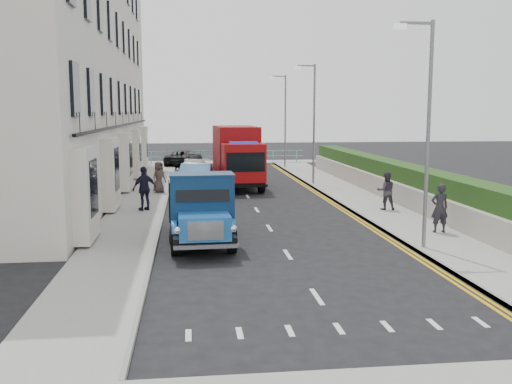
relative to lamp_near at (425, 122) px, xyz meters
name	(u,v)px	position (x,y,z in m)	size (l,w,h in m)	color
ground	(278,240)	(-4.18, 2.00, -4.00)	(120.00, 120.00, 0.00)	black
pavement_west	(143,200)	(-9.38, 11.00, -3.94)	(2.40, 38.00, 0.12)	gray
pavement_east	(354,196)	(1.12, 11.00, -3.94)	(2.60, 38.00, 0.12)	gray
promenade	(224,162)	(-4.18, 31.00, -3.94)	(30.00, 2.50, 0.12)	gray
sea_plane	(210,143)	(-4.18, 62.00, -4.00)	(120.00, 120.00, 0.00)	slate
terrace_west	(63,57)	(-13.65, 15.00, 3.17)	(6.31, 30.20, 14.25)	silver
garden_east	(391,179)	(3.03, 11.00, -3.10)	(1.45, 28.00, 1.75)	#B2AD9E
seafront_railing	(225,157)	(-4.18, 30.20, -3.42)	(13.00, 0.08, 1.11)	#59B2A5
lamp_near	(425,122)	(0.00, 0.00, 0.00)	(1.23, 0.18, 7.00)	slate
lamp_mid	(312,117)	(0.00, 16.00, 0.00)	(1.23, 0.18, 7.00)	slate
lamp_far	(284,116)	(0.00, 26.00, 0.00)	(1.23, 0.18, 7.00)	slate
bedford_lorry	(202,214)	(-6.74, 1.21, -2.91)	(2.17, 5.08, 2.36)	black
red_lorry	(237,155)	(-4.38, 15.83, -2.16)	(2.50, 6.69, 3.46)	black
parked_car_front	(200,215)	(-6.78, 3.00, -3.25)	(1.76, 4.36, 1.49)	black
parked_car_mid	(196,179)	(-6.78, 13.68, -3.23)	(1.62, 4.65, 1.53)	#659FDA
parked_car_rear	(193,172)	(-6.89, 17.61, -3.32)	(1.91, 4.69, 1.36)	#AFAFB4
seafront_car_left	(184,158)	(-7.53, 29.00, -3.36)	(2.13, 4.61, 1.28)	black
seafront_car_right	(246,158)	(-2.71, 27.65, -3.27)	(1.71, 4.26, 1.45)	silver
pedestrian_east_near	(440,208)	(1.54, 2.04, -3.01)	(0.63, 0.41, 1.73)	black
pedestrian_east_far	(386,191)	(1.27, 6.75, -3.06)	(0.80, 0.62, 1.64)	#3A323D
pedestrian_west_near	(145,188)	(-9.02, 7.77, -2.93)	(1.10, 0.46, 1.88)	black
pedestrian_west_far	(159,177)	(-8.69, 13.12, -3.06)	(0.80, 0.52, 1.63)	#433530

